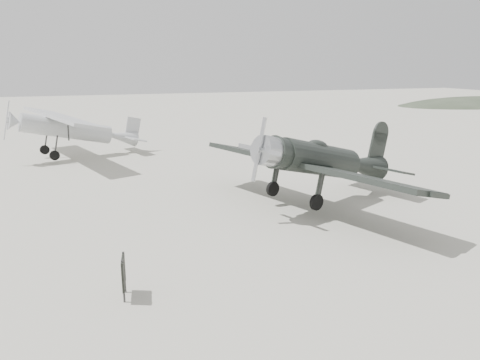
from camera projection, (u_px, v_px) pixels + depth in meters
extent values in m
plane|color=#A29F8F|center=(262.00, 247.00, 15.37)|extent=(160.00, 160.00, 0.00)
ellipsoid|color=#313B2B|center=(479.00, 105.00, 67.96)|extent=(32.00, 16.00, 5.20)
cylinder|color=black|center=(318.00, 160.00, 19.28)|extent=(4.25, 2.53, 1.29)
cone|color=black|center=(364.00, 151.00, 21.09)|extent=(2.65, 1.91, 1.20)
cylinder|color=silver|center=(267.00, 170.00, 17.60)|extent=(1.15, 1.35, 1.14)
cone|color=silver|center=(256.00, 172.00, 17.27)|extent=(0.47, 0.59, 0.52)
cube|color=silver|center=(257.00, 171.00, 17.31)|extent=(0.11, 0.17, 2.39)
ellipsoid|color=black|center=(315.00, 147.00, 19.03)|extent=(1.16, 0.92, 0.42)
cube|color=black|center=(307.00, 170.00, 18.97)|extent=(5.42, 11.07, 0.20)
cube|color=black|center=(374.00, 148.00, 21.52)|extent=(2.21, 3.98, 0.09)
cube|color=black|center=(377.00, 131.00, 21.41)|extent=(1.07, 0.45, 1.66)
cylinder|color=black|center=(322.00, 209.00, 18.11)|extent=(0.64, 0.34, 0.63)
cylinder|color=black|center=(279.00, 195.00, 20.01)|extent=(0.64, 0.34, 0.63)
cylinder|color=#333333|center=(323.00, 193.00, 17.96)|extent=(0.13, 0.13, 1.29)
cylinder|color=#333333|center=(279.00, 181.00, 19.86)|extent=(0.13, 0.13, 1.29)
cylinder|color=black|center=(376.00, 157.00, 21.77)|extent=(0.22, 0.14, 0.20)
cylinder|color=#A2A5A7|center=(67.00, 129.00, 29.11)|extent=(5.55, 2.67, 1.15)
cone|color=#A2A5A7|center=(123.00, 125.00, 31.19)|extent=(2.11, 1.54, 1.05)
cone|color=#A2A5A7|center=(14.00, 133.00, 27.38)|extent=(0.91, 1.22, 1.09)
cube|color=#A2A5A7|center=(6.00, 134.00, 27.14)|extent=(0.09, 0.16, 2.30)
cube|color=#A2A5A7|center=(59.00, 119.00, 28.71)|extent=(5.21, 11.60, 0.19)
cube|color=#A2A5A7|center=(130.00, 123.00, 31.48)|extent=(1.93, 3.68, 0.08)
cube|color=#A2A5A7|center=(131.00, 113.00, 31.37)|extent=(0.93, 0.35, 1.36)
cylinder|color=black|center=(61.00, 159.00, 28.11)|extent=(0.60, 0.31, 0.59)
cylinder|color=black|center=(51.00, 153.00, 29.92)|extent=(0.60, 0.31, 0.59)
cylinder|color=#333333|center=(60.00, 149.00, 27.97)|extent=(0.12, 0.12, 1.26)
cylinder|color=#333333|center=(50.00, 144.00, 29.78)|extent=(0.12, 0.12, 1.26)
cylinder|color=black|center=(134.00, 128.00, 31.69)|extent=(0.20, 0.12, 0.19)
cylinder|color=#333333|center=(123.00, 281.00, 11.68)|extent=(0.06, 0.06, 1.14)
cylinder|color=#333333|center=(124.00, 272.00, 12.18)|extent=(0.06, 0.06, 1.14)
cube|color=black|center=(123.00, 272.00, 11.90)|extent=(0.17, 0.79, 0.79)
cube|color=beige|center=(122.00, 270.00, 11.88)|extent=(0.10, 0.61, 0.16)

